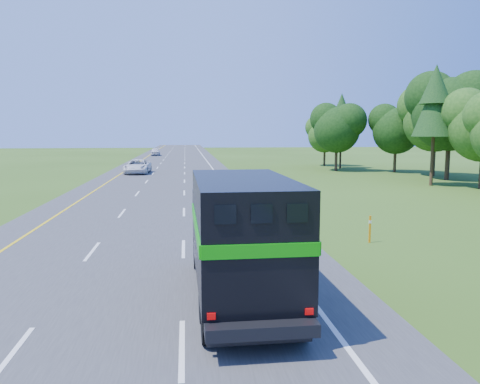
{
  "coord_description": "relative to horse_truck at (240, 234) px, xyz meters",
  "views": [
    {
      "loc": [
        1.97,
        1.02,
        4.82
      ],
      "look_at": [
        4.63,
        23.82,
        1.87
      ],
      "focal_mm": 35.0,
      "sensor_mm": 36.0,
      "label": 1
    }
  ],
  "objects": [
    {
      "name": "far_car",
      "position": [
        -7.65,
        84.94,
        -1.11
      ],
      "size": [
        2.07,
        4.73,
        1.59
      ],
      "primitive_type": "imported",
      "rotation": [
        0.0,
        0.0,
        0.04
      ],
      "color": "silver",
      "rests_on": "road"
    },
    {
      "name": "horse_truck",
      "position": [
        0.0,
        0.0,
        0.0
      ],
      "size": [
        2.64,
        8.08,
        3.56
      ],
      "rotation": [
        0.0,
        0.0,
        0.01
      ],
      "color": "black",
      "rests_on": "road"
    },
    {
      "name": "delineator",
      "position": [
        6.47,
        6.35,
        -1.3
      ],
      "size": [
        0.1,
        0.05,
        1.2
      ],
      "color": "orange",
      "rests_on": "ground"
    },
    {
      "name": "road",
      "position": [
        -3.47,
        36.05,
        -1.93
      ],
      "size": [
        15.0,
        260.0,
        0.04
      ],
      "primitive_type": "cube",
      "color": "#38383A",
      "rests_on": "ground"
    },
    {
      "name": "white_suv",
      "position": [
        -7.07,
        42.48,
        -1.1
      ],
      "size": [
        2.93,
        5.94,
        1.62
      ],
      "primitive_type": "imported",
      "rotation": [
        0.0,
        0.0,
        -0.04
      ],
      "color": "silver",
      "rests_on": "road"
    },
    {
      "name": "lane_markings",
      "position": [
        -3.47,
        36.05,
        -1.9
      ],
      "size": [
        11.15,
        260.0,
        0.01
      ],
      "color": "yellow",
      "rests_on": "road"
    }
  ]
}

